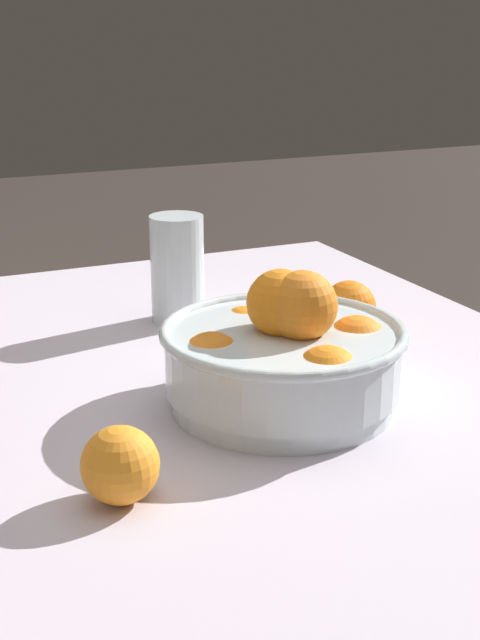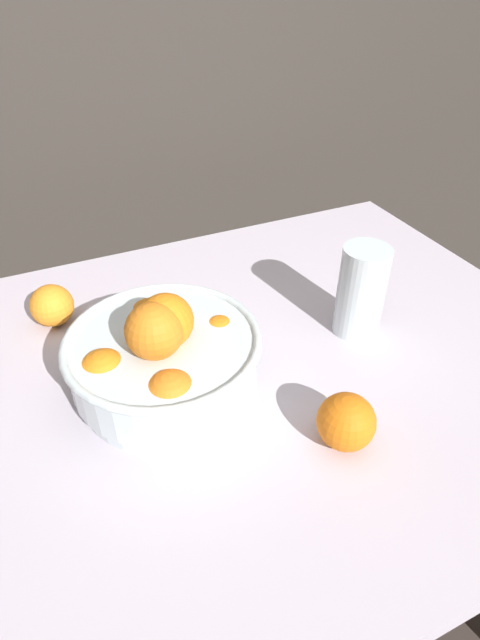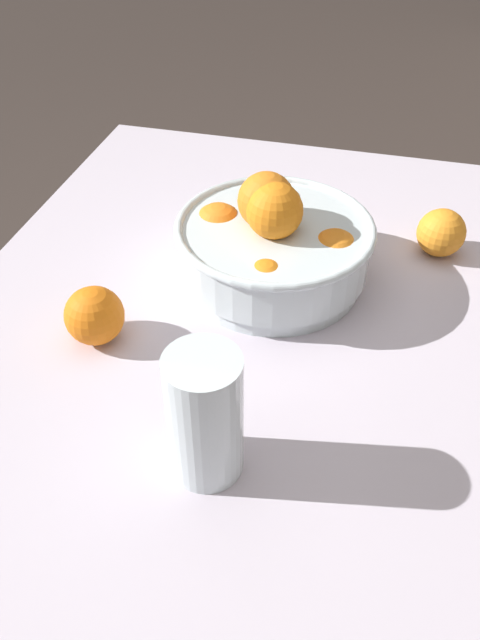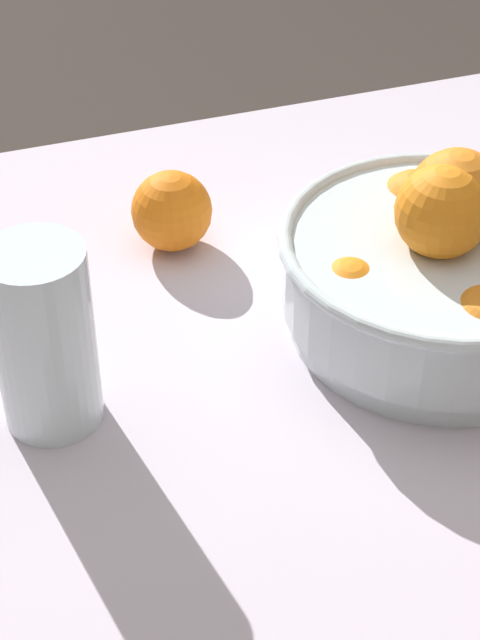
# 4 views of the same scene
# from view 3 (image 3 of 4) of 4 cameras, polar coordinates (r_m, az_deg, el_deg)

# --- Properties ---
(ground_plane) EXTENTS (12.00, 12.00, 0.00)m
(ground_plane) POSITION_cam_3_polar(r_m,az_deg,el_deg) (1.42, 0.79, -23.93)
(ground_plane) COLOR #3D332D
(dining_table) EXTENTS (1.09, 0.83, 0.74)m
(dining_table) POSITION_cam_3_polar(r_m,az_deg,el_deg) (0.87, 1.18, -5.67)
(dining_table) COLOR silver
(dining_table) RESTS_ON ground_plane
(fruit_bowl) EXTENTS (0.27, 0.27, 0.16)m
(fruit_bowl) POSITION_cam_3_polar(r_m,az_deg,el_deg) (0.86, 2.99, 6.92)
(fruit_bowl) COLOR silver
(fruit_bowl) RESTS_ON dining_table
(juice_glass) EXTENTS (0.08, 0.08, 0.15)m
(juice_glass) POSITION_cam_3_polar(r_m,az_deg,el_deg) (0.62, -3.18, -9.37)
(juice_glass) COLOR #F4A314
(juice_glass) RESTS_ON dining_table
(orange_loose_near_bowl) EXTENTS (0.07, 0.07, 0.07)m
(orange_loose_near_bowl) POSITION_cam_3_polar(r_m,az_deg,el_deg) (0.97, 17.91, 7.61)
(orange_loose_near_bowl) COLOR orange
(orange_loose_near_bowl) RESTS_ON dining_table
(orange_loose_front) EXTENTS (0.07, 0.07, 0.07)m
(orange_loose_front) POSITION_cam_3_polar(r_m,az_deg,el_deg) (0.79, -13.16, 0.40)
(orange_loose_front) COLOR orange
(orange_loose_front) RESTS_ON dining_table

